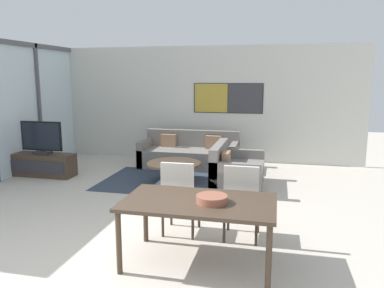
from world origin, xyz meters
TOP-DOWN VIEW (x-y plane):
  - ground_plane at (0.00, 0.00)m, footprint 24.00×24.00m
  - wall_back at (0.02, 5.97)m, footprint 7.91×0.09m
  - area_rug at (-0.03, 3.80)m, footprint 2.84×1.91m
  - tv_console at (-2.84, 3.64)m, footprint 1.33×0.45m
  - television at (-2.84, 3.64)m, footprint 0.92×0.20m
  - sofa_main at (-0.03, 5.16)m, footprint 2.23×0.91m
  - sofa_side at (1.17, 3.77)m, footprint 0.91×1.40m
  - coffee_table at (-0.03, 3.80)m, footprint 1.07×1.07m
  - dining_table at (1.13, 0.68)m, footprint 1.66×0.94m
  - dining_chair_left at (0.73, 1.38)m, footprint 0.46×0.46m
  - dining_chair_centre at (1.53, 1.39)m, footprint 0.46×0.46m
  - fruit_bowl at (1.28, 0.64)m, footprint 0.34×0.34m

SIDE VIEW (x-z plane):
  - ground_plane at x=0.00m, z-range 0.00..0.00m
  - area_rug at x=-0.03m, z-range 0.00..0.01m
  - tv_console at x=-2.84m, z-range 0.00..0.47m
  - sofa_main at x=-0.03m, z-range -0.14..0.68m
  - sofa_side at x=1.17m, z-range -0.14..0.68m
  - coffee_table at x=-0.03m, z-range 0.10..0.49m
  - dining_chair_left at x=0.73m, z-range 0.05..1.05m
  - dining_chair_centre at x=1.53m, z-range 0.05..1.05m
  - dining_table at x=1.13m, z-range 0.30..1.03m
  - fruit_bowl at x=1.28m, z-range 0.74..0.82m
  - television at x=-2.84m, z-range 0.46..1.15m
  - wall_back at x=0.02m, z-range 0.00..2.80m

